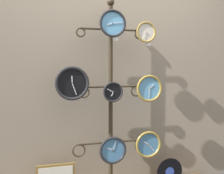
% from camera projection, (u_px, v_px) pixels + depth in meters
% --- Properties ---
extents(shop_wall, '(4.40, 0.04, 2.80)m').
position_uv_depth(shop_wall, '(107.00, 56.00, 2.71)').
color(shop_wall, gray).
rests_on(shop_wall, ground_plane).
extents(display_stand, '(0.77, 0.42, 1.95)m').
position_uv_depth(display_stand, '(111.00, 133.00, 2.61)').
color(display_stand, '#382D1E').
rests_on(display_stand, ground_plane).
extents(clock_top_center, '(0.26, 0.04, 0.26)m').
position_uv_depth(clock_top_center, '(113.00, 23.00, 2.43)').
color(clock_top_center, '#60A8DB').
extents(clock_top_right, '(0.20, 0.04, 0.20)m').
position_uv_depth(clock_top_right, '(146.00, 32.00, 2.53)').
color(clock_top_right, silver).
extents(clock_middle_left, '(0.31, 0.04, 0.31)m').
position_uv_depth(clock_middle_left, '(72.00, 83.00, 2.37)').
color(clock_middle_left, black).
extents(clock_middle_center, '(0.20, 0.04, 0.20)m').
position_uv_depth(clock_middle_center, '(113.00, 92.00, 2.50)').
color(clock_middle_center, black).
extents(clock_middle_right, '(0.27, 0.04, 0.27)m').
position_uv_depth(clock_middle_right, '(149.00, 88.00, 2.58)').
color(clock_middle_right, '#60A8DB').
extents(clock_bottom_center, '(0.27, 0.04, 0.27)m').
position_uv_depth(clock_bottom_center, '(113.00, 150.00, 2.51)').
color(clock_bottom_center, '#4C84B2').
extents(clock_bottom_right, '(0.27, 0.04, 0.27)m').
position_uv_depth(clock_bottom_right, '(148.00, 144.00, 2.63)').
color(clock_bottom_right, '#4C84B2').
extents(vinyl_record, '(0.29, 0.01, 0.29)m').
position_uv_depth(vinyl_record, '(170.00, 172.00, 2.72)').
color(vinyl_record, black).
rests_on(vinyl_record, low_shelf).
extents(price_tag_upper, '(0.04, 0.00, 0.03)m').
position_uv_depth(price_tag_upper, '(116.00, 39.00, 2.45)').
color(price_tag_upper, white).
extents(price_tag_mid, '(0.04, 0.00, 0.03)m').
position_uv_depth(price_tag_mid, '(149.00, 45.00, 2.54)').
color(price_tag_mid, white).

